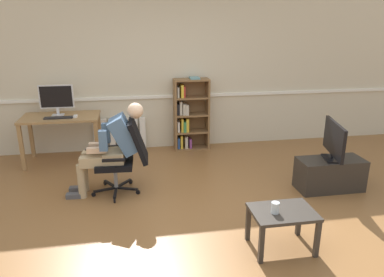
% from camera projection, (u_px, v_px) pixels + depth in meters
% --- Properties ---
extents(ground_plane, '(18.00, 18.00, 0.00)m').
position_uv_depth(ground_plane, '(192.00, 220.00, 4.15)').
color(ground_plane, brown).
extents(back_wall, '(12.00, 0.13, 2.70)m').
position_uv_depth(back_wall, '(166.00, 71.00, 6.22)').
color(back_wall, beige).
rests_on(back_wall, ground_plane).
extents(computer_desk, '(1.18, 0.66, 0.76)m').
position_uv_depth(computer_desk, '(61.00, 123.00, 5.69)').
color(computer_desk, '#9E7547').
rests_on(computer_desk, ground_plane).
extents(imac_monitor, '(0.52, 0.14, 0.48)m').
position_uv_depth(imac_monitor, '(56.00, 98.00, 5.64)').
color(imac_monitor, silver).
rests_on(imac_monitor, computer_desk).
extents(keyboard, '(0.42, 0.12, 0.02)m').
position_uv_depth(keyboard, '(58.00, 118.00, 5.52)').
color(keyboard, black).
rests_on(keyboard, computer_desk).
extents(computer_mouse, '(0.06, 0.10, 0.03)m').
position_uv_depth(computer_mouse, '(75.00, 116.00, 5.58)').
color(computer_mouse, white).
rests_on(computer_mouse, computer_desk).
extents(bookshelf, '(0.60, 0.29, 1.27)m').
position_uv_depth(bookshelf, '(189.00, 115.00, 6.31)').
color(bookshelf, brown).
rests_on(bookshelf, ground_plane).
extents(radiator, '(0.89, 0.08, 0.58)m').
position_uv_depth(radiator, '(120.00, 134.00, 6.31)').
color(radiator, white).
rests_on(radiator, ground_plane).
extents(office_chair, '(0.76, 0.62, 0.99)m').
position_uv_depth(office_chair, '(125.00, 155.00, 4.67)').
color(office_chair, black).
rests_on(office_chair, ground_plane).
extents(person_seated, '(1.03, 0.40, 1.21)m').
position_uv_depth(person_seated, '(112.00, 146.00, 4.62)').
color(person_seated, tan).
rests_on(person_seated, ground_plane).
extents(tv_stand, '(0.87, 0.39, 0.43)m').
position_uv_depth(tv_stand, '(330.00, 174.00, 4.85)').
color(tv_stand, '#2D2823').
rests_on(tv_stand, ground_plane).
extents(tv_screen, '(0.27, 0.75, 0.50)m').
position_uv_depth(tv_screen, '(334.00, 140.00, 4.71)').
color(tv_screen, black).
rests_on(tv_screen, tv_stand).
extents(coffee_table, '(0.62, 0.45, 0.42)m').
position_uv_depth(coffee_table, '(283.00, 217.00, 3.53)').
color(coffee_table, '#332D28').
rests_on(coffee_table, ground_plane).
extents(drinking_glass, '(0.08, 0.08, 0.11)m').
position_uv_depth(drinking_glass, '(275.00, 208.00, 3.45)').
color(drinking_glass, silver).
rests_on(drinking_glass, coffee_table).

